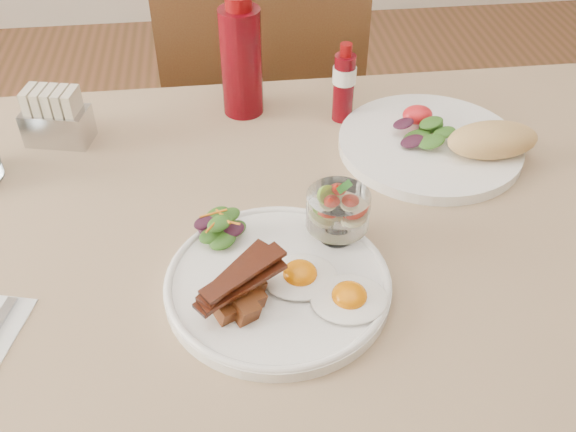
# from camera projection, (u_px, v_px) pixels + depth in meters

# --- Properties ---
(table) EXTENTS (1.33, 0.88, 0.75)m
(table) POSITION_uv_depth(u_px,v_px,m) (300.00, 284.00, 0.93)
(table) COLOR brown
(table) RESTS_ON ground
(chair_far) EXTENTS (0.42, 0.42, 0.93)m
(chair_far) POSITION_uv_depth(u_px,v_px,m) (262.00, 122.00, 1.52)
(chair_far) COLOR brown
(chair_far) RESTS_ON ground
(main_plate) EXTENTS (0.28, 0.28, 0.02)m
(main_plate) POSITION_uv_depth(u_px,v_px,m) (278.00, 284.00, 0.79)
(main_plate) COLOR white
(main_plate) RESTS_ON table
(fried_eggs) EXTENTS (0.15, 0.13, 0.03)m
(fried_eggs) POSITION_uv_depth(u_px,v_px,m) (324.00, 286.00, 0.77)
(fried_eggs) COLOR white
(fried_eggs) RESTS_ON main_plate
(bacon_potato_pile) EXTENTS (0.11, 0.10, 0.05)m
(bacon_potato_pile) POSITION_uv_depth(u_px,v_px,m) (240.00, 289.00, 0.74)
(bacon_potato_pile) COLOR brown
(bacon_potato_pile) RESTS_ON main_plate
(side_salad) EXTENTS (0.07, 0.07, 0.04)m
(side_salad) POSITION_uv_depth(u_px,v_px,m) (221.00, 228.00, 0.83)
(side_salad) COLOR #224813
(side_salad) RESTS_ON main_plate
(fruit_cup) EXTENTS (0.08, 0.08, 0.08)m
(fruit_cup) POSITION_uv_depth(u_px,v_px,m) (338.00, 210.00, 0.82)
(fruit_cup) COLOR white
(fruit_cup) RESTS_ON main_plate
(second_plate) EXTENTS (0.30, 0.29, 0.07)m
(second_plate) POSITION_uv_depth(u_px,v_px,m) (444.00, 142.00, 1.01)
(second_plate) COLOR white
(second_plate) RESTS_ON table
(ketchup_bottle) EXTENTS (0.09, 0.09, 0.20)m
(ketchup_bottle) POSITION_uv_depth(u_px,v_px,m) (241.00, 60.00, 1.06)
(ketchup_bottle) COLOR #56040C
(ketchup_bottle) RESTS_ON table
(hot_sauce_bottle) EXTENTS (0.05, 0.05, 0.14)m
(hot_sauce_bottle) POSITION_uv_depth(u_px,v_px,m) (344.00, 84.00, 1.06)
(hot_sauce_bottle) COLOR #56040C
(hot_sauce_bottle) RESTS_ON table
(sugar_caddy) EXTENTS (0.11, 0.08, 0.09)m
(sugar_caddy) POSITION_uv_depth(u_px,v_px,m) (56.00, 119.00, 1.02)
(sugar_caddy) COLOR silver
(sugar_caddy) RESTS_ON table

